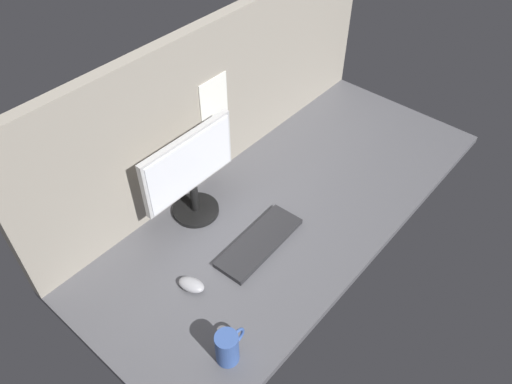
{
  "coord_description": "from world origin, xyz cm",
  "views": [
    {
      "loc": [
        -113.15,
        -80.39,
        142.42
      ],
      "look_at": [
        -11.15,
        0.0,
        14.0
      ],
      "focal_mm": 34.76,
      "sensor_mm": 36.0,
      "label": 1
    }
  ],
  "objects_px": {
    "monitor": "(190,173)",
    "keyboard": "(259,242)",
    "mug_ceramic_blue": "(228,347)",
    "mouse": "(192,285)"
  },
  "relations": [
    {
      "from": "monitor",
      "to": "keyboard",
      "type": "xyz_separation_m",
      "value": [
        0.04,
        -0.3,
        -0.19
      ]
    },
    {
      "from": "monitor",
      "to": "mug_ceramic_blue",
      "type": "relative_size",
      "value": 3.43
    },
    {
      "from": "keyboard",
      "to": "mouse",
      "type": "bearing_deg",
      "value": 168.27
    },
    {
      "from": "mug_ceramic_blue",
      "to": "keyboard",
      "type": "bearing_deg",
      "value": 28.57
    },
    {
      "from": "mouse",
      "to": "monitor",
      "type": "bearing_deg",
      "value": 28.66
    },
    {
      "from": "keyboard",
      "to": "mouse",
      "type": "distance_m",
      "value": 0.3
    },
    {
      "from": "mouse",
      "to": "mug_ceramic_blue",
      "type": "xyz_separation_m",
      "value": [
        -0.1,
        -0.27,
        0.04
      ]
    },
    {
      "from": "monitor",
      "to": "mouse",
      "type": "distance_m",
      "value": 0.41
    },
    {
      "from": "mouse",
      "to": "mug_ceramic_blue",
      "type": "bearing_deg",
      "value": -126.71
    },
    {
      "from": "keyboard",
      "to": "mug_ceramic_blue",
      "type": "relative_size",
      "value": 3.05
    }
  ]
}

